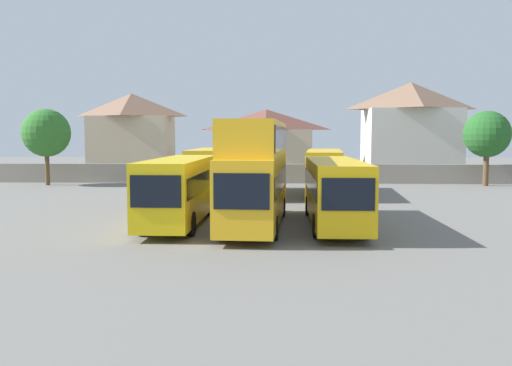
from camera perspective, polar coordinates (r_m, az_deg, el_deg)
The scene contains 13 objects.
ground at distance 46.22m, azimuth 0.80°, elevation -0.77°, with size 140.00×140.00×0.00m, color slate.
depot_boundary_wall at distance 53.40m, azimuth 1.03°, elevation 0.95°, with size 56.00×0.50×1.80m, color gray.
bus_1 at distance 28.84m, azimuth -7.65°, elevation -0.39°, with size 2.60×10.64×3.34m.
bus_2 at distance 27.86m, azimuth -0.04°, elevation 1.53°, with size 3.10×11.50×5.18m.
bus_3 at distance 28.51m, azimuth 7.89°, elevation -0.53°, with size 2.53×11.41×3.27m.
bus_4 at distance 43.52m, azimuth -4.62°, elevation 1.47°, with size 2.67×10.10×3.45m.
bus_5 at distance 43.05m, azimuth 0.10°, elevation 2.54°, with size 2.97×11.16×4.96m.
bus_6 at distance 43.32m, azimuth 6.86°, elevation 1.37°, with size 3.34×11.29×3.36m.
house_terrace_left at distance 64.51m, azimuth -12.36°, elevation 4.84°, with size 8.90×6.59×9.09m.
house_terrace_centre at distance 62.72m, azimuth 1.05°, elevation 4.13°, with size 10.16×7.77×7.33m.
house_terrace_right at distance 63.72m, azimuth 15.23°, elevation 5.27°, with size 10.00×8.17×10.17m.
tree_left_of_lot at distance 54.49m, azimuth -20.32°, elevation 4.73°, with size 4.30×4.30×6.87m.
tree_behind_wall at distance 54.43m, azimuth 22.20°, elevation 4.54°, with size 4.12×4.12×6.67m.
Camera 1 is at (1.34, -27.98, 4.52)m, focal length 39.82 mm.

